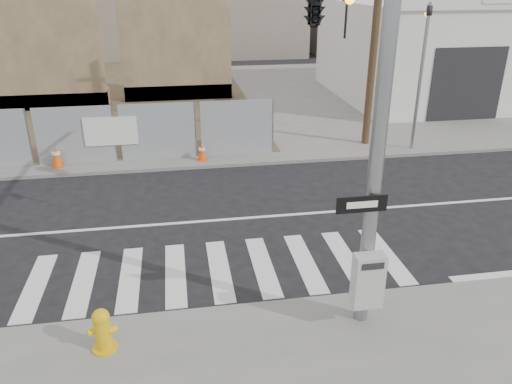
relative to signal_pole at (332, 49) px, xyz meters
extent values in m
plane|color=black|center=(-2.49, 2.05, -4.78)|extent=(100.00, 100.00, 0.00)
cube|color=slate|center=(-2.49, 16.05, -4.72)|extent=(50.00, 20.00, 0.12)
cylinder|color=gray|center=(0.01, -2.75, -1.16)|extent=(0.26, 0.26, 7.00)
cube|color=#B2B2AF|center=(-0.04, -3.03, -3.64)|extent=(0.55, 0.30, 1.05)
cube|color=black|center=(-0.24, -2.91, -2.16)|extent=(0.90, 0.03, 0.30)
cube|color=silver|center=(-0.24, -2.93, -2.16)|extent=(0.55, 0.01, 0.12)
imported|color=black|center=(0.01, -0.75, 0.79)|extent=(0.16, 0.20, 1.00)
imported|color=black|center=(0.01, 1.45, 0.79)|extent=(0.53, 2.48, 1.00)
cylinder|color=gray|center=(5.51, 6.65, -2.06)|extent=(0.12, 0.12, 5.20)
imported|color=black|center=(5.51, 6.65, 0.44)|extent=(0.16, 0.20, 1.00)
cube|color=brown|center=(-9.49, 15.05, -0.66)|extent=(6.00, 0.50, 8.00)
cube|color=brown|center=(-9.49, 15.45, -4.26)|extent=(6.00, 1.30, 0.80)
cube|color=brown|center=(-2.99, 16.05, -0.66)|extent=(5.50, 0.50, 8.00)
cube|color=brown|center=(-2.99, 16.45, -4.26)|extent=(5.50, 1.30, 0.80)
cube|color=silver|center=(11.51, 15.05, -2.26)|extent=(12.00, 10.00, 4.80)
cube|color=black|center=(9.51, 10.03, -3.06)|extent=(3.40, 0.06, 3.20)
cylinder|color=#4C3823|center=(4.01, 7.55, 0.34)|extent=(0.28, 0.28, 10.00)
cylinder|color=gold|center=(-4.76, -2.86, -4.64)|extent=(0.58, 0.58, 0.04)
cylinder|color=gold|center=(-4.76, -2.86, -4.33)|extent=(0.37, 0.37, 0.66)
sphere|color=gold|center=(-4.76, -2.86, -3.98)|extent=(0.31, 0.31, 0.31)
cylinder|color=gold|center=(-4.93, -2.86, -4.27)|extent=(0.19, 0.17, 0.12)
cylinder|color=gold|center=(-4.58, -2.86, -4.27)|extent=(0.19, 0.17, 0.12)
cube|color=#DB540B|center=(-7.36, 6.79, -4.64)|extent=(0.43, 0.43, 0.03)
cone|color=#DB540B|center=(-7.36, 6.79, -4.29)|extent=(0.38, 0.38, 0.74)
cylinder|color=silver|center=(-7.36, 6.79, -4.19)|extent=(0.28, 0.28, 0.08)
cube|color=#FF400D|center=(-2.42, 6.61, -4.65)|extent=(0.33, 0.33, 0.03)
cone|color=#FF400D|center=(-2.42, 6.61, -4.34)|extent=(0.29, 0.29, 0.64)
cylinder|color=silver|center=(-2.42, 6.61, -4.25)|extent=(0.25, 0.25, 0.07)
camera|label=1|loc=(-3.26, -10.16, 1.42)|focal=35.00mm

